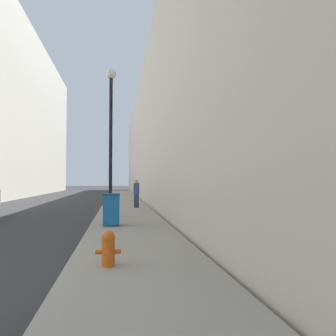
# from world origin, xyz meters

# --- Properties ---
(sidewalk_right) EXTENTS (3.00, 60.00, 0.13)m
(sidewalk_right) POSITION_xyz_m (5.15, 18.00, 0.06)
(sidewalk_right) COLOR gray
(sidewalk_right) RESTS_ON ground
(building_right_stone) EXTENTS (12.00, 60.00, 11.92)m
(building_right_stone) POSITION_xyz_m (12.74, 26.00, 5.96)
(building_right_stone) COLOR beige
(building_right_stone) RESTS_ON ground
(fire_hydrant) EXTENTS (0.50, 0.39, 0.69)m
(fire_hydrant) POSITION_xyz_m (4.49, 1.01, 0.49)
(fire_hydrant) COLOR #D15614
(fire_hydrant) RESTS_ON sidewalk_right
(trash_bin) EXTENTS (0.62, 0.67, 1.20)m
(trash_bin) POSITION_xyz_m (4.44, 6.87, 0.74)
(trash_bin) COLOR #19609E
(trash_bin) RESTS_ON sidewalk_right
(lamppost) EXTENTS (0.46, 0.46, 6.76)m
(lamppost) POSITION_xyz_m (4.34, 9.36, 4.25)
(lamppost) COLOR black
(lamppost) RESTS_ON sidewalk_right
(pedestrian_on_sidewalk) EXTENTS (0.35, 0.23, 1.75)m
(pedestrian_on_sidewalk) POSITION_xyz_m (5.82, 14.65, 1.01)
(pedestrian_on_sidewalk) COLOR #2D3347
(pedestrian_on_sidewalk) RESTS_ON sidewalk_right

